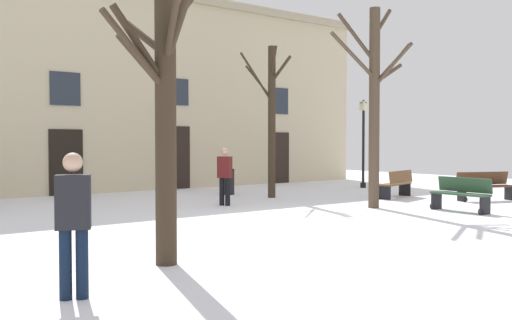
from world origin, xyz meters
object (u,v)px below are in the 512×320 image
Objects in this scene: bench_far_corner at (485,186)px; tree_left_of_center at (271,117)px; tree_foreground at (375,98)px; person_by_shop_door at (73,218)px; litter_bin at (229,182)px; bench_back_to_back_right at (397,184)px; streetlamp at (363,134)px; bench_facing_shops at (461,194)px; tree_center at (165,97)px; person_crossing_plaza at (225,174)px.

tree_left_of_center is at bearing 157.06° from bench_far_corner.
person_by_shop_door is at bearing -157.64° from tree_foreground.
tree_left_of_center is 11.98m from person_by_shop_door.
litter_bin is 5.55m from bench_back_to_back_right.
streetlamp is 2.19× the size of bench_facing_shops.
tree_center is 2.99× the size of bench_facing_shops.
tree_left_of_center is at bearing -170.67° from streetlamp.
litter_bin is at bearing 151.50° from bench_far_corner.
person_crossing_plaza is at bearing 50.01° from tree_center.
tree_center is 2.54× the size of bench_far_corner.
person_crossing_plaza is (-2.96, 2.87, -2.08)m from tree_foreground.
tree_foreground is at bearing -82.41° from tree_left_of_center.
bench_far_corner is 13.99m from person_by_shop_door.
tree_left_of_center is at bearing 97.59° from tree_foreground.
tree_foreground is 4.90m from bench_far_corner.
litter_bin is 0.47× the size of bench_far_corner.
person_crossing_plaza reaches higher than bench_far_corner.
bench_far_corner reaches higher than bench_back_to_back_right.
bench_facing_shops is at bearing -73.34° from litter_bin.
tree_left_of_center is at bearing -163.50° from bench_facing_shops.
person_by_shop_door is at bearing 8.20° from bench_back_to_back_right.
streetlamp is (4.74, 4.72, -0.85)m from tree_foreground.
bench_far_corner is at bearing -10.60° from tree_foreground.
tree_left_of_center reaches higher than streetlamp.
person_by_shop_door reaches higher than bench_back_to_back_right.
bench_back_to_back_right is (10.52, 4.35, -1.98)m from tree_center.
streetlamp is 5.77m from bench_far_corner.
streetlamp is 16.68m from person_by_shop_door.
bench_facing_shops is at bearing -118.42° from streetlamp.
bench_far_corner is (11.96, 2.16, -1.97)m from tree_center.
tree_left_of_center is 2.62× the size of bench_far_corner.
bench_facing_shops is (8.99, 1.04, -1.98)m from tree_center.
streetlamp is (5.25, 0.86, -0.48)m from tree_left_of_center.
tree_left_of_center reaches higher than bench_far_corner.
tree_center is at bearing 108.82° from person_crossing_plaza.
person_crossing_plaza is (-7.09, 3.64, 0.44)m from bench_far_corner.
bench_far_corner is (4.13, -0.77, -2.51)m from tree_foreground.
person_by_shop_door is 9.41m from person_crossing_plaza.
person_by_shop_door is at bearing -149.77° from tree_center.
tree_foreground reaches higher than person_crossing_plaza.
bench_far_corner is at bearing 108.00° from bench_back_to_back_right.
bench_far_corner is at bearing -148.34° from person_crossing_plaza.
bench_facing_shops is at bearing -170.31° from person_crossing_plaza.
tree_foreground reaches higher than bench_back_to_back_right.
tree_foreground is at bearing 46.31° from person_by_shop_door.
tree_foreground is at bearing -79.17° from litter_bin.
litter_bin is (-1.05, 5.50, -2.53)m from tree_foreground.
streetlamp is 3.94× the size of litter_bin.
tree_foreground is 2.95× the size of bench_far_corner.
tree_left_of_center is 2.91× the size of person_by_shop_door.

